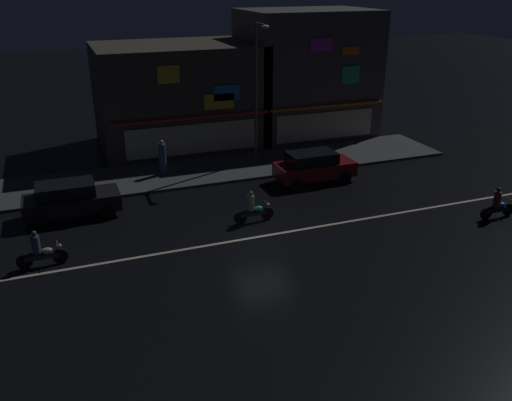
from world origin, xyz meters
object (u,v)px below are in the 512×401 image
pedestrian_on_sidewalk (163,158)px  parked_car_near_kerb (70,199)px  streetlamp_mid (257,83)px  motorcycle_following (40,251)px  parked_car_trailing (314,166)px  motorcycle_opposite_lane (253,209)px  motorcycle_lead (498,205)px  traffic_cone (328,169)px

pedestrian_on_sidewalk → parked_car_near_kerb: (-5.12, -3.90, -0.18)m
streetlamp_mid → motorcycle_following: bearing=-144.8°
streetlamp_mid → motorcycle_following: streetlamp_mid is taller
parked_car_trailing → motorcycle_following: size_ratio=2.26×
motorcycle_opposite_lane → parked_car_near_kerb: bearing=149.7°
streetlamp_mid → parked_car_trailing: 5.83m
parked_car_trailing → motorcycle_lead: size_ratio=2.26×
motorcycle_following → traffic_cone: motorcycle_following is taller
pedestrian_on_sidewalk → parked_car_near_kerb: 6.44m
streetlamp_mid → traffic_cone: 6.30m
streetlamp_mid → traffic_cone: (3.15, -3.07, -4.50)m
parked_car_trailing → motorcycle_opposite_lane: parked_car_trailing is taller
streetlamp_mid → parked_car_trailing: size_ratio=1.85×
pedestrian_on_sidewalk → motorcycle_opposite_lane: bearing=145.7°
parked_car_near_kerb → motorcycle_following: parked_car_near_kerb is taller
pedestrian_on_sidewalk → parked_car_near_kerb: size_ratio=0.46×
motorcycle_following → pedestrian_on_sidewalk: bearing=46.3°
parked_car_trailing → pedestrian_on_sidewalk: bearing=153.7°
parked_car_near_kerb → motorcycle_lead: size_ratio=2.26×
streetlamp_mid → parked_car_near_kerb: 12.21m
parked_car_near_kerb → motorcycle_opposite_lane: size_ratio=2.26×
pedestrian_on_sidewalk → traffic_cone: 9.31m
streetlamp_mid → motorcycle_lead: (7.57, -11.27, -4.14)m
pedestrian_on_sidewalk → parked_car_near_kerb: pedestrian_on_sidewalk is taller
pedestrian_on_sidewalk → parked_car_trailing: size_ratio=0.46×
streetlamp_mid → motorcycle_opposite_lane: size_ratio=4.19×
parked_car_near_kerb → parked_car_trailing: 12.61m
traffic_cone → parked_car_trailing: bearing=-147.5°
pedestrian_on_sidewalk → motorcycle_following: 10.60m
parked_car_near_kerb → motorcycle_following: (-1.38, -4.46, -0.24)m
streetlamp_mid → pedestrian_on_sidewalk: streetlamp_mid is taller
parked_car_trailing → traffic_cone: size_ratio=7.82×
motorcycle_following → traffic_cone: (15.33, 5.53, -0.36)m
motorcycle_opposite_lane → traffic_cone: bearing=30.8°
parked_car_trailing → motorcycle_following: bearing=-161.5°
pedestrian_on_sidewalk → motorcycle_lead: 17.25m
motorcycle_lead → traffic_cone: 9.32m
pedestrian_on_sidewalk → motorcycle_following: (-6.50, -8.36, -0.41)m
pedestrian_on_sidewalk → motorcycle_opposite_lane: (2.56, -7.44, -0.41)m
streetlamp_mid → pedestrian_on_sidewalk: bearing=-177.6°
parked_car_near_kerb → traffic_cone: size_ratio=7.82×
motorcycle_lead → parked_car_near_kerb: bearing=-16.0°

